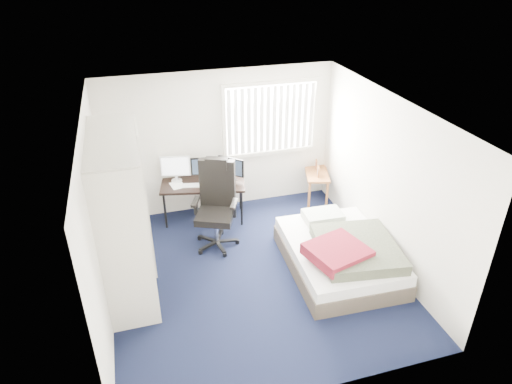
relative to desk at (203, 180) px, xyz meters
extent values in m
plane|color=black|center=(0.39, -1.75, -0.73)|extent=(4.20, 4.20, 0.00)
plane|color=silver|center=(0.39, 0.35, 0.52)|extent=(4.00, 0.00, 4.00)
plane|color=silver|center=(0.39, -3.85, 0.52)|extent=(4.00, 0.00, 4.00)
plane|color=silver|center=(-1.61, -1.75, 0.52)|extent=(0.00, 4.20, 4.20)
plane|color=silver|center=(2.39, -1.75, 0.52)|extent=(0.00, 4.20, 4.20)
plane|color=white|center=(0.39, -1.75, 1.77)|extent=(4.20, 4.20, 0.00)
cube|color=white|center=(1.29, 0.33, 0.87)|extent=(1.60, 0.02, 1.20)
cube|color=beige|center=(1.29, 0.30, 1.50)|extent=(1.72, 0.06, 0.06)
cube|color=beige|center=(1.29, 0.30, 0.24)|extent=(1.72, 0.06, 0.06)
cube|color=white|center=(1.29, 0.27, 0.87)|extent=(1.60, 0.04, 1.16)
cube|color=beige|center=(-1.31, -2.35, 0.37)|extent=(0.60, 0.04, 2.20)
cube|color=beige|center=(-1.31, -0.55, 0.37)|extent=(0.60, 0.04, 2.20)
cube|color=beige|center=(-1.31, -1.45, 1.47)|extent=(0.60, 1.80, 0.04)
cube|color=beige|center=(-1.31, -1.45, 1.09)|extent=(0.56, 1.74, 0.03)
cylinder|color=silver|center=(-1.31, -1.45, 0.97)|extent=(0.03, 1.72, 0.03)
cube|color=#26262B|center=(-1.31, -1.55, 0.52)|extent=(0.38, 1.10, 0.90)
cube|color=beige|center=(-0.99, -1.00, 0.37)|extent=(0.03, 0.90, 2.20)
cube|color=white|center=(-1.31, -1.90, 1.22)|extent=(0.38, 0.30, 0.24)
cube|color=gray|center=(-1.31, -1.40, 1.21)|extent=(0.34, 0.28, 0.22)
cube|color=black|center=(-0.01, -0.02, -0.06)|extent=(1.51, 0.94, 0.04)
cylinder|color=black|center=(-0.69, -0.15, -0.40)|extent=(0.04, 0.04, 0.65)
cylinder|color=black|center=(-0.58, 0.37, -0.40)|extent=(0.04, 0.04, 0.65)
cylinder|color=black|center=(0.56, -0.42, -0.40)|extent=(0.04, 0.04, 0.65)
cylinder|color=black|center=(0.68, 0.10, -0.40)|extent=(0.04, 0.04, 0.65)
cube|color=white|center=(-0.42, 0.18, 0.24)|extent=(0.49, 0.14, 0.36)
cube|color=white|center=(-0.42, 0.18, 0.24)|extent=(0.44, 0.10, 0.31)
cube|color=black|center=(0.06, 0.08, 0.22)|extent=(0.48, 0.13, 0.32)
cube|color=#1E2838|center=(0.06, 0.08, 0.22)|extent=(0.42, 0.10, 0.27)
cube|color=black|center=(0.48, -0.05, 0.22)|extent=(0.48, 0.13, 0.32)
cube|color=#1E2838|center=(0.48, -0.05, 0.22)|extent=(0.42, 0.10, 0.27)
cube|color=white|center=(-0.17, -0.09, -0.03)|extent=(0.42, 0.22, 0.02)
cube|color=black|center=(0.11, -0.15, -0.03)|extent=(0.08, 0.11, 0.02)
cylinder|color=silver|center=(0.26, -0.13, 0.04)|extent=(0.08, 0.08, 0.16)
cube|color=white|center=(-0.01, -0.02, -0.04)|extent=(0.35, 0.34, 0.00)
cube|color=black|center=(0.02, -0.90, -0.66)|extent=(0.87, 0.87, 0.13)
cylinder|color=silver|center=(0.02, -0.90, -0.43)|extent=(0.07, 0.07, 0.44)
cube|color=black|center=(0.02, -0.90, -0.18)|extent=(0.73, 0.73, 0.11)
cube|color=black|center=(0.12, -0.66, 0.27)|extent=(0.55, 0.32, 0.78)
cube|color=black|center=(0.12, -0.66, 0.60)|extent=(0.36, 0.25, 0.18)
cube|color=black|center=(-0.26, -0.78, 0.06)|extent=(0.19, 0.32, 0.04)
cube|color=black|center=(0.29, -1.01, 0.06)|extent=(0.19, 0.32, 0.04)
cube|color=white|center=(0.15, 0.10, -0.48)|extent=(0.33, 0.26, 0.03)
cylinder|color=white|center=(0.03, 0.01, -0.61)|extent=(0.04, 0.04, 0.24)
cylinder|color=white|center=(0.03, 0.18, -0.61)|extent=(0.04, 0.04, 0.24)
cylinder|color=white|center=(0.27, 0.01, -0.61)|extent=(0.04, 0.04, 0.24)
cylinder|color=white|center=(0.27, 0.18, -0.61)|extent=(0.04, 0.04, 0.24)
cube|color=brown|center=(2.14, 0.10, -0.20)|extent=(0.61, 0.88, 0.04)
cube|color=brown|center=(1.88, -0.21, -0.48)|extent=(0.05, 0.05, 0.51)
cube|color=brown|center=(2.09, 0.49, -0.48)|extent=(0.05, 0.05, 0.51)
cube|color=brown|center=(2.19, -0.30, -0.48)|extent=(0.05, 0.05, 0.51)
cube|color=brown|center=(2.39, 0.40, -0.48)|extent=(0.05, 0.05, 0.51)
cube|color=brown|center=(2.09, -0.08, -0.09)|extent=(0.06, 0.14, 0.18)
cube|color=brown|center=(2.17, 0.21, -0.09)|extent=(0.06, 0.14, 0.18)
cube|color=#473D33|center=(1.64, -1.96, -0.61)|extent=(1.52, 1.98, 0.25)
cube|color=white|center=(1.64, -1.96, -0.40)|extent=(1.48, 1.94, 0.17)
cube|color=beige|center=(1.66, -1.28, -0.25)|extent=(0.62, 0.42, 0.14)
cube|color=#363A2B|center=(1.78, -2.21, -0.25)|extent=(1.24, 1.34, 0.18)
cube|color=maroon|center=(1.42, -2.30, -0.17)|extent=(0.91, 0.88, 0.16)
cube|color=tan|center=(-1.26, -1.89, -0.59)|extent=(0.46, 0.41, 0.28)
camera|label=1|loc=(-1.06, -6.84, 3.56)|focal=32.00mm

